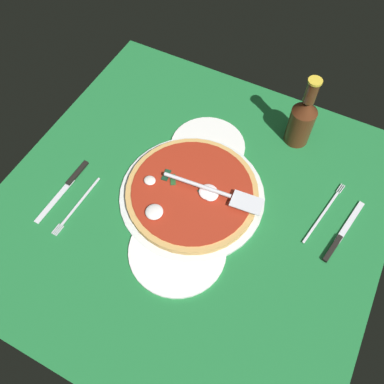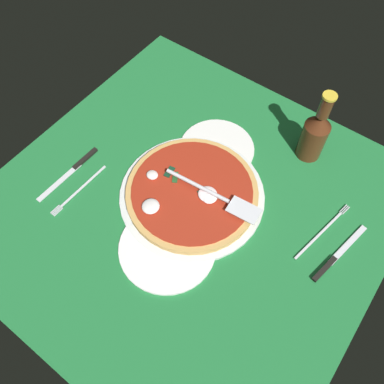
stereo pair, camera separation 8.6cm
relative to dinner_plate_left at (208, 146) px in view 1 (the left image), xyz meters
The scene contains 10 objects.
ground_plane 19.39cm from the dinner_plate_left, 13.10° to the left, with size 94.87×94.87×0.80cm, color #1E6D33.
checker_pattern 19.37cm from the dinner_plate_left, 13.10° to the left, with size 94.87×94.87×0.10cm.
pizza_pan 16.51cm from the dinner_plate_left, 11.89° to the left, with size 37.21×37.21×1.17cm, color silver.
dinner_plate_left is the anchor object (origin of this frame).
dinner_plate_right 32.18cm from the dinner_plate_left, 13.18° to the left, with size 23.35×23.35×1.00cm, color white.
pizza 16.69cm from the dinner_plate_left, 11.70° to the left, with size 33.72×33.72×3.29cm.
pizza_server 18.11cm from the dinner_plate_left, 32.94° to the left, with size 5.53×25.67×1.00cm.
place_setting_near 38.78cm from the dinner_plate_left, 38.39° to the right, with size 21.53×13.64×1.40cm.
place_setting_far 38.92cm from the dinner_plate_left, 78.38° to the left, with size 22.99×16.88×1.40cm.
beer_bottle 26.24cm from the dinner_plate_left, 123.69° to the left, with size 6.79×6.79×22.19cm.
Camera 1 is at (44.97, 23.61, 89.91)cm, focal length 37.90 mm.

